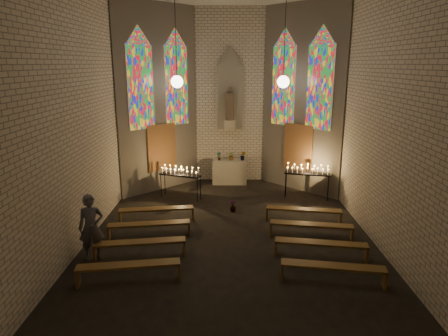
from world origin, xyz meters
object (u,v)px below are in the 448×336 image
Objects in this scene: aisle_flower_pot at (233,206)px; votive_stand_left at (180,173)px; altar at (230,172)px; visitor at (91,227)px; votive_stand_right at (307,171)px.

aisle_flower_pot is 0.24× the size of votive_stand_left.
votive_stand_left reaches higher than altar.
visitor is (-1.69, -4.70, -0.13)m from votive_stand_left.
votive_stand_right is at bearing 21.01° from visitor.
votive_stand_right is 0.99× the size of visitor.
votive_stand_right is at bearing 20.37° from votive_stand_left.
votive_stand_right is 7.94m from visitor.
votive_stand_left is at bearing 54.16° from visitor.
visitor reaches higher than votive_stand_left.
votive_stand_left is (-1.91, 1.36, 0.79)m from aisle_flower_pot.
votive_stand_left is 5.00m from visitor.
votive_stand_right is (4.64, 0.08, 0.05)m from votive_stand_left.
altar is 3.43m from votive_stand_right.
votive_stand_left is 4.64m from votive_stand_right.
aisle_flower_pot is at bearing -88.13° from altar.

